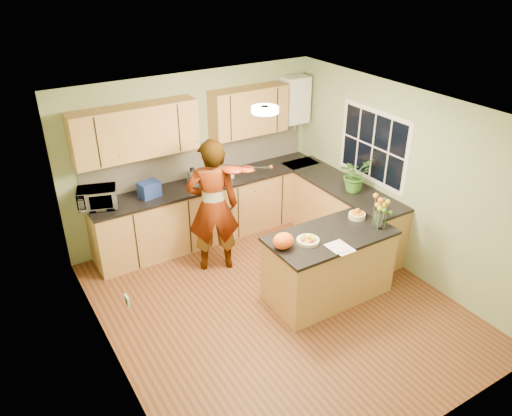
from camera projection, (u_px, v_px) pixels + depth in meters
floor at (276, 305)px, 6.32m from camera, size 4.50×4.50×0.00m
ceiling at (281, 113)px, 5.15m from camera, size 4.00×4.50×0.02m
wall_back at (194, 156)px, 7.43m from camera, size 4.00×0.02×2.50m
wall_front at (432, 334)px, 4.04m from camera, size 4.00×0.02×2.50m
wall_left at (106, 272)px, 4.81m from camera, size 0.02×4.50×2.50m
wall_right at (402, 181)px, 6.66m from camera, size 0.02×4.50×2.50m
back_counter at (211, 209)px, 7.61m from camera, size 3.64×0.62×0.94m
right_counter at (339, 212)px, 7.52m from camera, size 0.62×2.24×0.94m
splashback at (201, 158)px, 7.49m from camera, size 3.60×0.02×0.52m
upper_cabinets at (185, 123)px, 6.94m from camera, size 3.20×0.34×0.70m
boiler at (295, 100)px, 7.79m from camera, size 0.40×0.30×0.86m
window_right at (373, 146)px, 6.97m from camera, size 0.01×1.30×1.05m
light_switch at (127, 300)px, 4.34m from camera, size 0.02×0.09×0.09m
ceiling_lamp at (265, 110)px, 5.39m from camera, size 0.30×0.30×0.07m
peninsula_island at (328, 265)px, 6.30m from camera, size 1.59×0.81×0.91m
fruit_dish at (308, 239)px, 5.91m from camera, size 0.27×0.27×0.10m
orange_bowl at (357, 214)px, 6.43m from camera, size 0.22×0.22×0.13m
flower_vase at (381, 204)px, 6.07m from camera, size 0.27×0.27×0.51m
orange_bag at (283, 241)px, 5.77m from camera, size 0.29×0.26×0.19m
papers at (341, 247)px, 5.81m from camera, size 0.22×0.30×0.01m
violinist at (213, 207)px, 6.65m from camera, size 0.81×0.68×1.90m
violin at (233, 170)px, 6.31m from camera, size 0.70×0.61×0.17m
microwave at (97, 198)px, 6.59m from camera, size 0.58×0.47×0.28m
blue_box at (149, 189)px, 6.88m from camera, size 0.31×0.25×0.22m
kettle at (193, 177)px, 7.21m from camera, size 0.17×0.17×0.32m
jar_cream at (221, 173)px, 7.45m from camera, size 0.11×0.11×0.16m
jar_white at (231, 172)px, 7.47m from camera, size 0.14×0.14×0.17m
potted_plant at (355, 174)px, 7.00m from camera, size 0.47×0.41×0.49m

